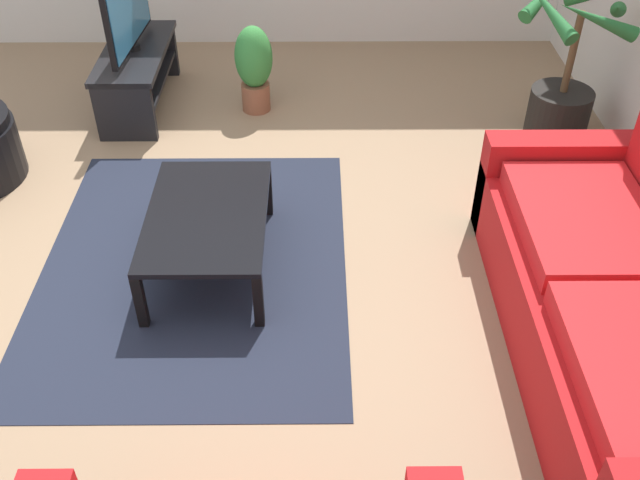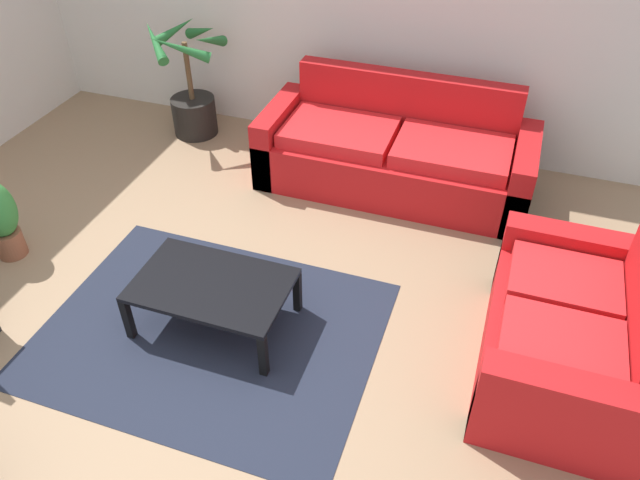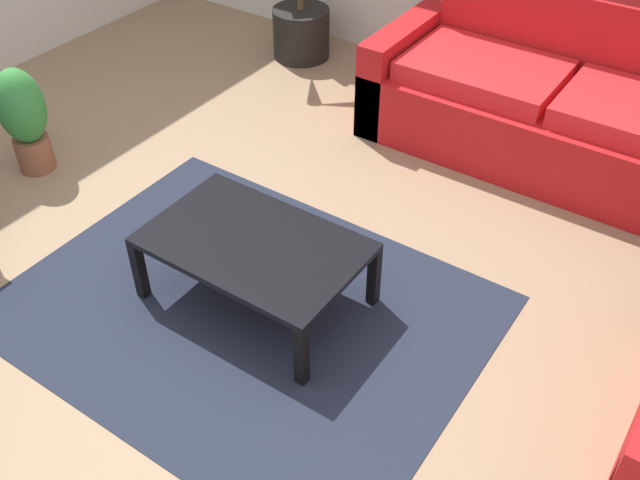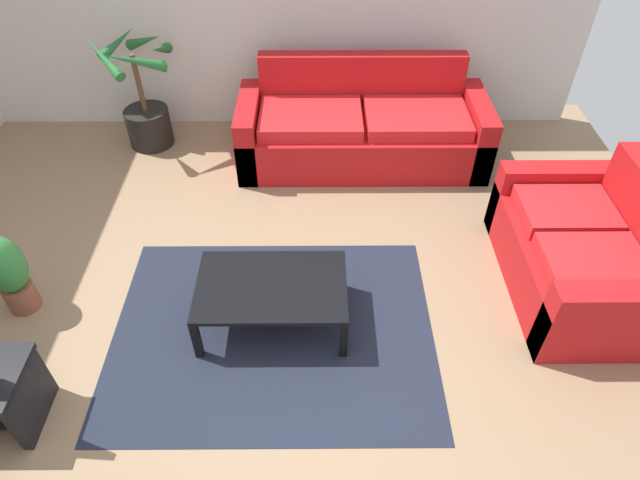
% 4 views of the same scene
% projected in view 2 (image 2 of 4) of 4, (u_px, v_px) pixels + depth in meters
% --- Properties ---
extents(ground_plane, '(6.60, 6.60, 0.00)m').
position_uv_depth(ground_plane, '(188.00, 348.00, 4.00)').
color(ground_plane, '#937556').
extents(couch_main, '(2.29, 0.90, 0.90)m').
position_uv_depth(couch_main, '(395.00, 155.00, 5.27)').
color(couch_main, red).
rests_on(couch_main, ground).
extents(couch_loveseat, '(0.90, 1.44, 0.90)m').
position_uv_depth(couch_loveseat, '(569.00, 337.00, 3.68)').
color(couch_loveseat, red).
rests_on(couch_loveseat, ground).
extents(coffee_table, '(1.00, 0.64, 0.36)m').
position_uv_depth(coffee_table, '(212.00, 288.00, 3.97)').
color(coffee_table, black).
rests_on(coffee_table, ground).
extents(area_rug, '(2.20, 1.70, 0.01)m').
position_uv_depth(area_rug, '(210.00, 332.00, 4.10)').
color(area_rug, '#1E2333').
rests_on(area_rug, ground).
extents(potted_palm, '(0.77, 0.72, 1.12)m').
position_uv_depth(potted_palm, '(192.00, 97.00, 5.93)').
color(potted_palm, black).
rests_on(potted_palm, ground).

